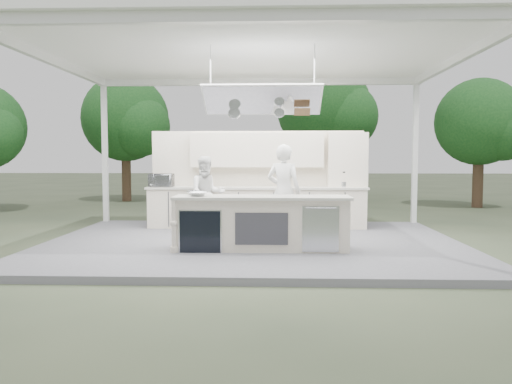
{
  "coord_description": "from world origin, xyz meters",
  "views": [
    {
      "loc": [
        0.43,
        -9.65,
        1.75
      ],
      "look_at": [
        0.04,
        0.4,
        1.05
      ],
      "focal_mm": 35.0,
      "sensor_mm": 36.0,
      "label": 1
    }
  ],
  "objects_px": {
    "back_counter": "(257,207)",
    "head_chef": "(284,192)",
    "sous_chef": "(207,194)",
    "demo_island": "(261,223)"
  },
  "relations": [
    {
      "from": "head_chef",
      "to": "demo_island",
      "type": "bearing_deg",
      "value": 90.24
    },
    {
      "from": "head_chef",
      "to": "back_counter",
      "type": "bearing_deg",
      "value": -49.8
    },
    {
      "from": "demo_island",
      "to": "back_counter",
      "type": "xyz_separation_m",
      "value": [
        -0.18,
        2.81,
        0.0
      ]
    },
    {
      "from": "sous_chef",
      "to": "head_chef",
      "type": "bearing_deg",
      "value": -49.75
    },
    {
      "from": "back_counter",
      "to": "head_chef",
      "type": "distance_m",
      "value": 1.81
    },
    {
      "from": "demo_island",
      "to": "back_counter",
      "type": "relative_size",
      "value": 0.61
    },
    {
      "from": "demo_island",
      "to": "back_counter",
      "type": "bearing_deg",
      "value": 93.63
    },
    {
      "from": "head_chef",
      "to": "sous_chef",
      "type": "distance_m",
      "value": 1.97
    },
    {
      "from": "head_chef",
      "to": "sous_chef",
      "type": "height_order",
      "value": "head_chef"
    },
    {
      "from": "back_counter",
      "to": "demo_island",
      "type": "bearing_deg",
      "value": -86.37
    }
  ]
}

